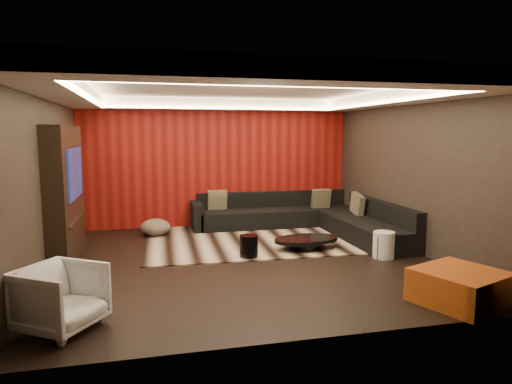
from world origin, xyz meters
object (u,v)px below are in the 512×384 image
object	(u,v)px
coffee_table	(306,243)
sectional_sofa	(307,219)
orange_ottoman	(460,287)
armchair	(60,298)
white_side_table	(384,245)
drum_stool	(249,246)

from	to	relation	value
coffee_table	sectional_sofa	distance (m)	1.58
orange_ottoman	armchair	xyz separation A→B (m)	(-4.63, 0.34, 0.14)
coffee_table	white_side_table	size ratio (longest dim) A/B	2.71
orange_ottoman	sectional_sofa	distance (m)	4.38
white_side_table	coffee_table	bearing A→B (deg)	143.50
orange_ottoman	armchair	bearing A→B (deg)	175.80
white_side_table	orange_ottoman	size ratio (longest dim) A/B	0.48
drum_stool	white_side_table	world-z (taller)	white_side_table
drum_stool	orange_ottoman	size ratio (longest dim) A/B	0.39
coffee_table	sectional_sofa	xyz separation A→B (m)	(0.56, 1.47, 0.14)
armchair	white_side_table	bearing A→B (deg)	-35.42
drum_stool	sectional_sofa	world-z (taller)	sectional_sofa
orange_ottoman	sectional_sofa	size ratio (longest dim) A/B	0.26
white_side_table	sectional_sofa	size ratio (longest dim) A/B	0.12
drum_stool	armchair	size ratio (longest dim) A/B	0.47
sectional_sofa	drum_stool	bearing A→B (deg)	-133.95
coffee_table	armchair	bearing A→B (deg)	-145.26
drum_stool	sectional_sofa	size ratio (longest dim) A/B	0.10
coffee_table	drum_stool	bearing A→B (deg)	-166.87
drum_stool	orange_ottoman	world-z (taller)	orange_ottoman
coffee_table	sectional_sofa	size ratio (longest dim) A/B	0.33
coffee_table	white_side_table	xyz separation A→B (m)	(1.08, -0.80, 0.10)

